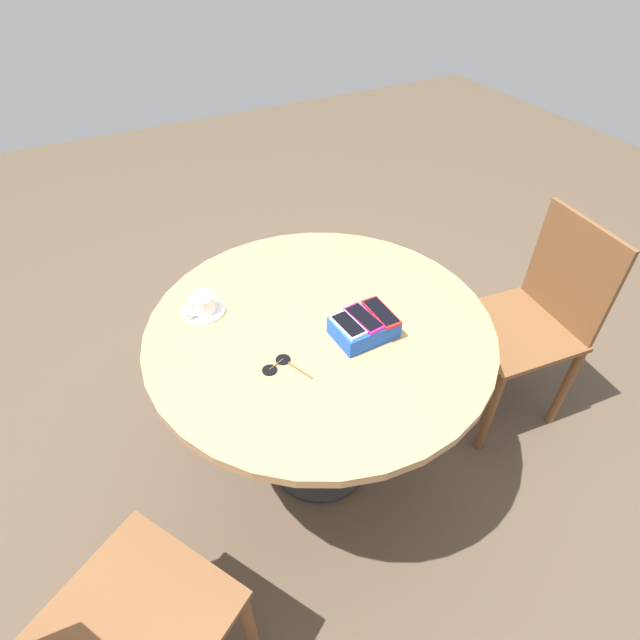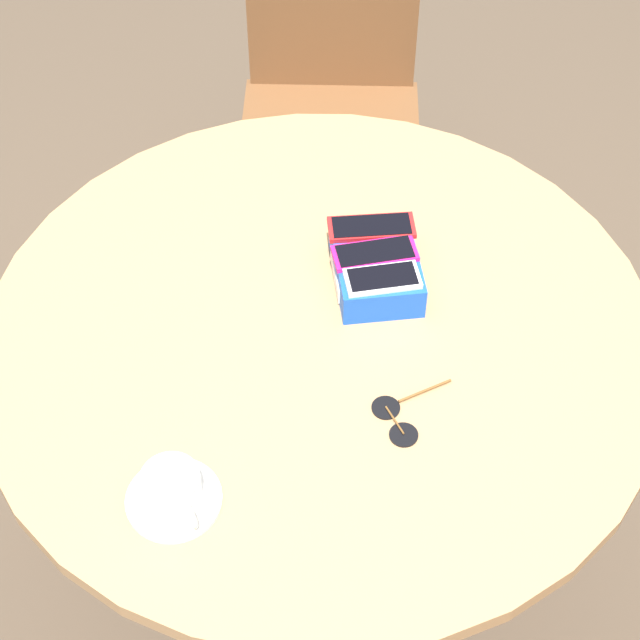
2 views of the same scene
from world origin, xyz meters
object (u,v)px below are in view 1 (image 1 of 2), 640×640
at_px(phone_red, 381,312).
at_px(chair_far_side, 529,321).
at_px(saucer, 204,310).
at_px(phone_magenta, 364,318).
at_px(phone_white, 348,325).
at_px(phone_box, 364,327).
at_px(round_table, 320,347).
at_px(sunglasses, 279,365).
at_px(coffee_cup, 202,303).

height_order(phone_red, chair_far_side, chair_far_side).
bearing_deg(phone_red, saucer, -35.76).
relative_size(phone_magenta, phone_white, 1.15).
xyz_separation_m(phone_white, saucer, (0.34, -0.33, -0.06)).
height_order(saucer, chair_far_side, chair_far_side).
relative_size(saucer, chair_far_side, 0.15).
bearing_deg(phone_white, phone_box, -177.75).
xyz_separation_m(round_table, sunglasses, (0.19, 0.10, 0.10)).
relative_size(phone_magenta, chair_far_side, 0.16).
xyz_separation_m(phone_red, phone_white, (0.12, 0.00, 0.00)).
relative_size(phone_box, coffee_cup, 1.77).
xyz_separation_m(saucer, chair_far_side, (-1.19, 0.33, -0.28)).
bearing_deg(chair_far_side, phone_white, 0.19).
xyz_separation_m(round_table, phone_red, (-0.16, 0.10, 0.16)).
height_order(phone_box, chair_far_side, chair_far_side).
distance_m(phone_box, phone_red, 0.07).
bearing_deg(chair_far_side, phone_magenta, -0.19).
relative_size(phone_box, phone_magenta, 1.32).
xyz_separation_m(phone_red, chair_far_side, (-0.73, 0.00, -0.34)).
xyz_separation_m(phone_red, saucer, (0.46, -0.33, -0.06)).
relative_size(round_table, phone_magenta, 7.68).
bearing_deg(coffee_cup, phone_magenta, 140.76).
distance_m(phone_magenta, phone_white, 0.06).
xyz_separation_m(phone_red, coffee_cup, (0.46, -0.33, -0.03)).
distance_m(phone_red, chair_far_side, 0.81).
height_order(phone_magenta, chair_far_side, chair_far_side).
distance_m(coffee_cup, sunglasses, 0.35).
height_order(phone_red, coffee_cup, phone_red).
distance_m(phone_box, sunglasses, 0.28).
distance_m(phone_magenta, coffee_cup, 0.52).
distance_m(phone_box, chair_far_side, 0.85).
relative_size(round_table, phone_red, 7.58).
bearing_deg(phone_red, sunglasses, 0.40).
distance_m(phone_magenta, chair_far_side, 0.86).
distance_m(round_table, phone_magenta, 0.21).
xyz_separation_m(round_table, coffee_cup, (0.30, -0.23, 0.14)).
bearing_deg(saucer, phone_red, 144.24).
xyz_separation_m(phone_magenta, sunglasses, (0.28, 0.00, -0.06)).
distance_m(phone_magenta, sunglasses, 0.29).
distance_m(phone_white, saucer, 0.48).
height_order(round_table, sunglasses, sunglasses).
xyz_separation_m(coffee_cup, chair_far_side, (-1.19, 0.33, -0.31)).
height_order(phone_magenta, saucer, phone_magenta).
relative_size(phone_white, sunglasses, 0.96).
bearing_deg(sunglasses, phone_red, -179.60).
distance_m(phone_red, saucer, 0.57).
xyz_separation_m(phone_box, saucer, (0.40, -0.33, -0.03)).
height_order(phone_box, sunglasses, phone_box).
xyz_separation_m(round_table, phone_magenta, (-0.10, 0.10, 0.16)).
height_order(round_table, phone_magenta, phone_magenta).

